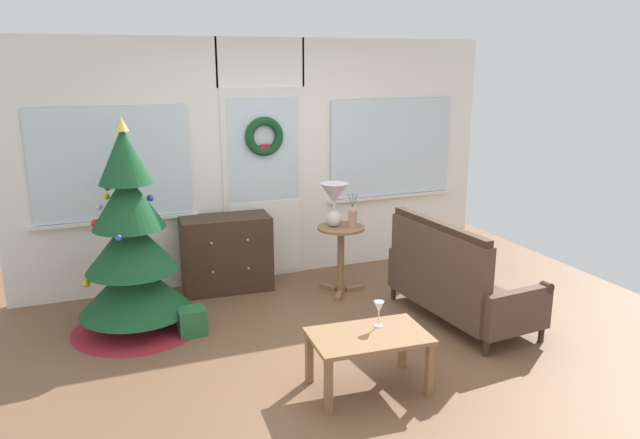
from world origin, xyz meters
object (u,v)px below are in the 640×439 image
Objects in this scene: christmas_tree at (132,256)px; dresser_cabinet at (227,253)px; flower_vase at (353,216)px; coffee_table at (369,342)px; gift_box at (192,321)px; settee_sofa at (454,282)px; table_lamp at (334,199)px; wine_glass at (379,308)px; side_table at (341,246)px.

dresser_cabinet is at bearing 34.06° from christmas_tree.
flower_vase is at bearing 2.35° from christmas_tree.
coffee_table is 1.75m from gift_box.
settee_sofa is at bearing -14.80° from gift_box.
christmas_tree is at bearing -145.94° from dresser_cabinet.
dresser_cabinet is 1.26m from table_lamp.
wine_glass is at bearing -45.04° from christmas_tree.
flower_vase is 1.78m from wine_glass.
settee_sofa is at bearing -56.08° from table_lamp.
christmas_tree is 7.96× the size of gift_box.
gift_box is (-1.02, 1.39, -0.24)m from coffee_table.
settee_sofa is 6.52× the size of gift_box.
dresser_cabinet reaches higher than wine_glass.
dresser_cabinet reaches higher than coffee_table.
settee_sofa is at bearing -57.36° from side_table.
gift_box is at bearing -119.74° from dresser_cabinet.
table_lamp is at bearing 74.42° from coffee_table.
christmas_tree is 2.15× the size of coffee_table.
side_table is 0.80× the size of coffee_table.
gift_box is at bearing 126.24° from coffee_table.
gift_box is (-2.27, 0.60, -0.26)m from settee_sofa.
gift_box is at bearing -162.83° from table_lamp.
wine_glass reaches higher than gift_box.
wine_glass is at bearing -148.05° from settee_sofa.
flower_vase reaches higher than coffee_table.
coffee_table is at bearing -147.45° from settee_sofa.
side_table is 1.59× the size of table_lamp.
flower_vase is at bearing 120.00° from settee_sofa.
flower_vase is at bearing 71.63° from wine_glass.
settee_sofa is at bearing -18.18° from christmas_tree.
dresser_cabinet is at bearing 154.09° from side_table.
christmas_tree reaches higher than dresser_cabinet.
settee_sofa is at bearing 31.95° from wine_glass.
settee_sofa is 4.40× the size of flower_vase.
coffee_table reaches higher than gift_box.
christmas_tree is at bearing -175.85° from side_table.
side_table is 0.49m from table_lamp.
wine_glass reaches higher than coffee_table.
side_table is 1.93m from coffee_table.
side_table reaches higher than wine_glass.
wine_glass is (-0.56, -1.68, -0.25)m from flower_vase.
settee_sofa reaches higher than dresser_cabinet.
side_table is at bearing 72.37° from coffee_table.
settee_sofa reaches higher than side_table.
dresser_cabinet is 1.18m from side_table.
christmas_tree is 9.63× the size of wine_glass.
side_table is 1.71m from gift_box.
table_lamp is 0.50× the size of coffee_table.
table_lamp reaches higher than flower_vase.
table_lamp is (-0.06, 0.04, 0.49)m from side_table.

